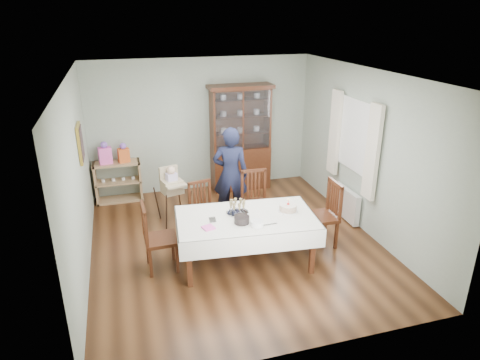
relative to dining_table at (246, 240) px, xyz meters
name	(u,v)px	position (x,y,z in m)	size (l,w,h in m)	color
floor	(235,243)	(0.00, 0.60, -0.38)	(5.00, 5.00, 0.00)	#593319
room_shell	(226,133)	(0.00, 1.13, 1.32)	(5.00, 5.00, 5.00)	#9EAA99
dining_table	(246,240)	(0.00, 0.00, 0.00)	(2.10, 1.34, 0.76)	#452311
china_cabinet	(240,137)	(0.75, 2.86, 0.74)	(1.30, 0.48, 2.18)	#452311
sideboard	(118,181)	(-1.75, 2.88, 0.02)	(0.90, 0.38, 0.80)	tan
picture_frame	(80,143)	(-2.22, 1.40, 1.27)	(0.04, 0.48, 0.58)	gold
window	(356,136)	(2.22, 0.90, 1.17)	(0.04, 1.02, 1.22)	white
curtain_left	(372,153)	(2.16, 0.28, 1.07)	(0.07, 0.30, 1.55)	silver
curtain_right	(335,133)	(2.16, 1.52, 1.07)	(0.07, 0.30, 1.55)	silver
radiator	(346,203)	(2.16, 0.90, -0.08)	(0.10, 0.80, 0.55)	white
chair_far_left	(204,221)	(-0.43, 0.97, -0.11)	(0.49, 0.49, 0.93)	#452311
chair_far_right	(256,213)	(0.47, 0.95, -0.08)	(0.49, 0.49, 1.03)	#452311
chair_end_left	(160,250)	(-1.24, 0.20, -0.08)	(0.47, 0.47, 1.02)	#452311
chair_end_right	(321,226)	(1.31, 0.18, -0.07)	(0.48, 0.48, 1.06)	#452311
woman	(231,174)	(0.17, 1.49, 0.47)	(0.62, 0.41, 1.71)	black
high_chair	(173,200)	(-0.84, 1.71, 0.02)	(0.56, 0.56, 1.03)	black
champagne_tray	(237,209)	(-0.09, 0.15, 0.44)	(0.33, 0.33, 0.20)	silver
birthday_cake	(288,208)	(0.65, 0.00, 0.43)	(0.30, 0.30, 0.20)	white
plate_stack_dark	(242,220)	(-0.11, -0.16, 0.43)	(0.22, 0.22, 0.10)	black
plate_stack_white	(257,223)	(0.06, -0.31, 0.41)	(0.19, 0.19, 0.08)	white
napkin_stack	(208,228)	(-0.60, -0.19, 0.39)	(0.15, 0.15, 0.02)	#FF5DC3
cutlery	(210,220)	(-0.53, 0.03, 0.38)	(0.12, 0.17, 0.01)	silver
cake_knife	(268,225)	(0.22, -0.33, 0.38)	(0.26, 0.02, 0.01)	silver
gift_bag_pink	(105,154)	(-1.94, 2.86, 0.61)	(0.26, 0.19, 0.44)	#FF5DC3
gift_bag_orange	(124,154)	(-1.59, 2.86, 0.59)	(0.23, 0.18, 0.38)	#DE5C23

